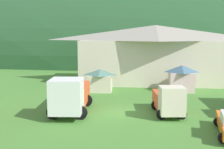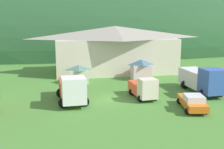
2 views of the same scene
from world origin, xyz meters
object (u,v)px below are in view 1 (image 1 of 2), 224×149
object	(u,v)px
depot_building	(155,53)
heavy_rig_white	(70,95)
light_truck_cream	(169,100)
play_shed_pink	(181,78)
traffic_cone_near_pickup	(65,102)
play_shed_cream	(100,80)

from	to	relation	value
depot_building	heavy_rig_white	size ratio (longest dim) A/B	2.95
heavy_rig_white	light_truck_cream	bearing A→B (deg)	88.03
depot_building	heavy_rig_white	world-z (taller)	depot_building
play_shed_pink	traffic_cone_near_pickup	bearing A→B (deg)	-153.01
play_shed_cream	play_shed_pink	bearing A→B (deg)	4.37
play_shed_pink	traffic_cone_near_pickup	size ratio (longest dim) A/B	4.97
play_shed_pink	light_truck_cream	distance (m)	10.58
play_shed_cream	traffic_cone_near_pickup	world-z (taller)	play_shed_cream
play_shed_pink	light_truck_cream	bearing A→B (deg)	-104.15
play_shed_cream	light_truck_cream	world-z (taller)	same
heavy_rig_white	traffic_cone_near_pickup	size ratio (longest dim) A/B	11.76
heavy_rig_white	play_shed_cream	bearing A→B (deg)	168.75
play_shed_cream	play_shed_pink	xyz separation A→B (m)	(9.52, 0.73, 0.24)
depot_building	play_shed_cream	size ratio (longest dim) A/B	7.42
play_shed_pink	traffic_cone_near_pickup	world-z (taller)	play_shed_pink
light_truck_cream	play_shed_pink	bearing A→B (deg)	160.76
depot_building	play_shed_cream	bearing A→B (deg)	-132.64
light_truck_cream	depot_building	bearing A→B (deg)	175.27
play_shed_pink	heavy_rig_white	world-z (taller)	heavy_rig_white
play_shed_pink	play_shed_cream	bearing A→B (deg)	-175.63
depot_building	play_shed_pink	xyz separation A→B (m)	(2.69, -6.68, -2.47)
play_shed_cream	traffic_cone_near_pickup	xyz separation A→B (m)	(-2.91, -5.61, -1.36)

